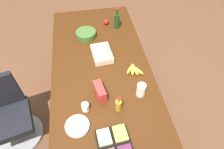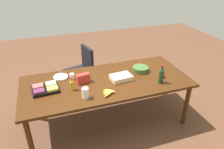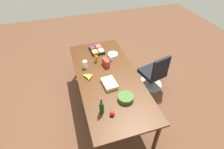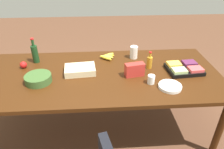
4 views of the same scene
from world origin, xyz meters
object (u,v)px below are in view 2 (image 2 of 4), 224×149
(apple_red, at_px, (162,75))
(mayo_jar, at_px, (85,93))
(office_chair, at_px, (81,75))
(paper_cup, at_px, (72,76))
(chip_bag_red, at_px, (83,78))
(wine_bottle, at_px, (161,76))
(salad_bowl, at_px, (140,69))
(sheet_cake, at_px, (121,77))
(paper_plate_stack, at_px, (61,77))
(banana_bunch, at_px, (109,92))
(fruit_platter, at_px, (45,89))
(conference_table, at_px, (107,84))
(dressing_bottle, at_px, (72,85))

(apple_red, xyz_separation_m, mayo_jar, (1.26, 0.16, 0.04))
(office_chair, bearing_deg, paper_cup, 72.45)
(mayo_jar, bearing_deg, apple_red, -172.63)
(chip_bag_red, xyz_separation_m, mayo_jar, (0.06, 0.41, 0.01))
(wine_bottle, bearing_deg, salad_bowl, -73.99)
(salad_bowl, relative_size, mayo_jar, 1.73)
(sheet_cake, relative_size, paper_cup, 3.56)
(mayo_jar, bearing_deg, chip_bag_red, -97.72)
(paper_plate_stack, distance_m, sheet_cake, 0.94)
(office_chair, xyz_separation_m, sheet_cake, (-0.43, 1.16, 0.47))
(office_chair, height_order, banana_bunch, office_chair)
(apple_red, relative_size, fruit_platter, 0.20)
(wine_bottle, distance_m, paper_cup, 1.35)
(conference_table, distance_m, paper_cup, 0.55)
(office_chair, relative_size, sheet_cake, 2.85)
(banana_bunch, bearing_deg, apple_red, -169.44)
(paper_cup, bearing_deg, dressing_bottle, 80.88)
(mayo_jar, height_order, paper_cup, mayo_jar)
(dressing_bottle, bearing_deg, banana_bunch, 149.86)
(apple_red, bearing_deg, banana_bunch, 10.56)
(salad_bowl, xyz_separation_m, fruit_platter, (1.53, 0.11, -0.01))
(banana_bunch, relative_size, mayo_jar, 1.33)
(salad_bowl, bearing_deg, office_chair, -50.52)
(chip_bag_red, relative_size, salad_bowl, 0.77)
(banana_bunch, bearing_deg, mayo_jar, -2.03)
(conference_table, distance_m, wine_bottle, 0.84)
(office_chair, relative_size, wine_bottle, 3.08)
(fruit_platter, bearing_deg, chip_bag_red, -174.33)
(banana_bunch, bearing_deg, chip_bag_red, -57.36)
(apple_red, height_order, mayo_jar, mayo_jar)
(dressing_bottle, xyz_separation_m, sheet_cake, (-0.76, -0.06, -0.04))
(office_chair, distance_m, wine_bottle, 1.82)
(office_chair, relative_size, fruit_platter, 2.38)
(office_chair, bearing_deg, dressing_bottle, 74.55)
(sheet_cake, xyz_separation_m, salad_bowl, (-0.40, -0.16, 0.00))
(paper_plate_stack, bearing_deg, banana_bunch, 130.83)
(paper_plate_stack, bearing_deg, wine_bottle, 156.06)
(dressing_bottle, distance_m, banana_bunch, 0.53)
(paper_plate_stack, xyz_separation_m, sheet_cake, (-0.88, 0.34, 0.02))
(salad_bowl, xyz_separation_m, paper_cup, (1.12, -0.10, 0.01))
(fruit_platter, bearing_deg, conference_table, 179.56)
(apple_red, height_order, wine_bottle, wine_bottle)
(salad_bowl, bearing_deg, paper_cup, -5.06)
(wine_bottle, bearing_deg, sheet_cake, -27.94)
(dressing_bottle, xyz_separation_m, fruit_platter, (0.36, -0.10, -0.04))
(dressing_bottle, height_order, wine_bottle, wine_bottle)
(office_chair, distance_m, banana_bunch, 1.56)
(salad_bowl, bearing_deg, conference_table, 10.88)
(sheet_cake, relative_size, banana_bunch, 1.58)
(chip_bag_red, relative_size, wine_bottle, 0.68)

